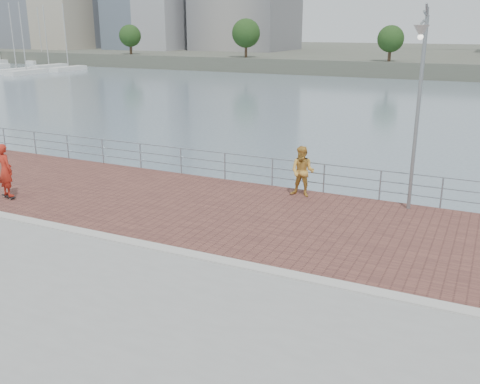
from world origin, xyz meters
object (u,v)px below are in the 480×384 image
at_px(street_lamp, 419,76).
at_px(skateboarder, 5,170).
at_px(guardrail, 298,172).
at_px(bystander, 302,172).

bearing_deg(street_lamp, skateboarder, -160.71).
xyz_separation_m(guardrail, skateboarder, (-8.96, -5.55, 0.36)).
relative_size(guardrail, skateboarder, 20.61).
bearing_deg(bystander, guardrail, 120.17).
bearing_deg(street_lamp, guardrail, 167.02).
relative_size(guardrail, bystander, 21.27).
height_order(guardrail, skateboarder, skateboarder).
relative_size(street_lamp, skateboarder, 3.32).
relative_size(guardrail, street_lamp, 6.22).
bearing_deg(guardrail, skateboarder, -148.22).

